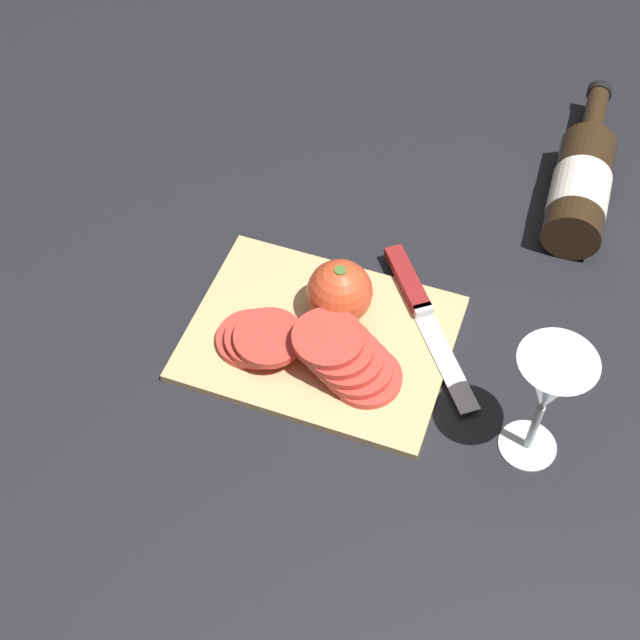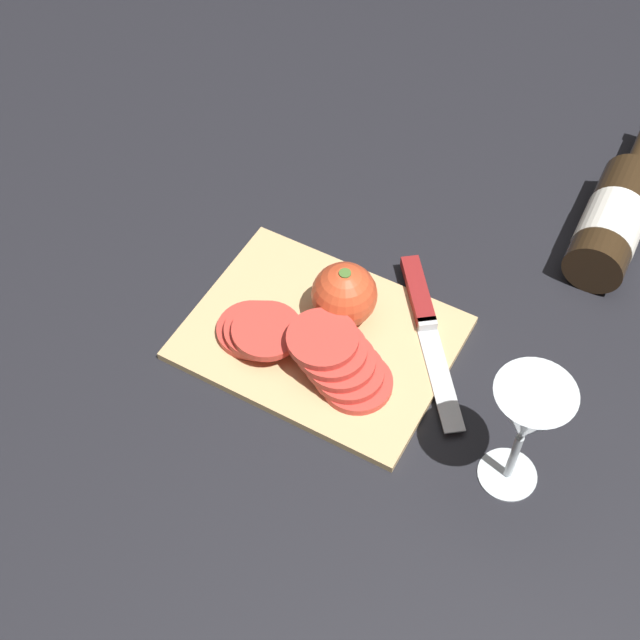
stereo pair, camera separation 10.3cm
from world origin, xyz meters
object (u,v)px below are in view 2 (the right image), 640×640
Objects in this scene: wine_glass at (527,419)px; whole_tomato at (344,295)px; wine_bottle at (615,216)px; tomato_slice_stack_far at (259,330)px; tomato_slice_stack_near at (340,361)px; knife at (422,307)px.

wine_glass is 0.28m from whole_tomato.
wine_bottle is 2.89× the size of tomato_slice_stack_far.
wine_bottle is 0.48m from tomato_slice_stack_far.
wine_bottle is at bearing -129.79° from tomato_slice_stack_far.
tomato_slice_stack_far is (0.31, 0.37, -0.01)m from wine_bottle.
wine_bottle is 2.35× the size of tomato_slice_stack_near.
tomato_slice_stack_near is at bearing -5.81° from wine_glass.
tomato_slice_stack_far is at bearing -3.61° from wine_glass.
wine_bottle is 0.42m from tomato_slice_stack_near.
whole_tomato reaches higher than knife.
whole_tomato is 0.38× the size of knife.
knife is at bearing -41.12° from wine_glass.
wine_glass reaches higher than tomato_slice_stack_near.
wine_glass is at bearing 92.24° from wine_bottle.
knife is (0.17, -0.15, -0.10)m from wine_glass.
tomato_slice_stack_near is (0.22, -0.02, -0.08)m from wine_glass.
tomato_slice_stack_near is (-0.04, 0.08, -0.02)m from whole_tomato.
tomato_slice_stack_near is at bearing -179.11° from tomato_slice_stack_far.
wine_bottle is at bearing -87.76° from wine_glass.
wine_bottle is 1.47× the size of knife.
whole_tomato is 0.09m from tomato_slice_stack_near.
tomato_slice_stack_far is (0.32, -0.02, -0.09)m from wine_glass.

